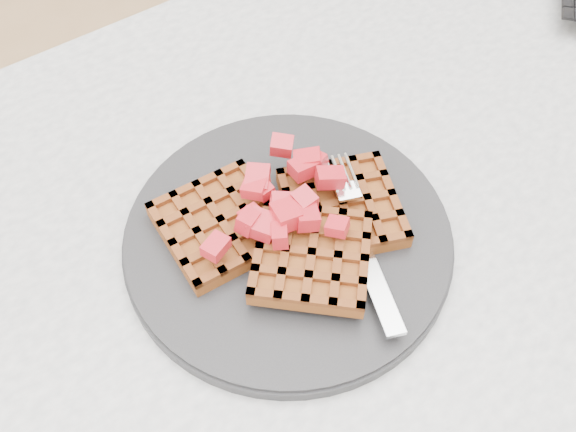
{
  "coord_description": "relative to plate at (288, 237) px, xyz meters",
  "views": [
    {
      "loc": [
        -0.33,
        -0.21,
        1.22
      ],
      "look_at": [
        -0.15,
        0.04,
        0.79
      ],
      "focal_mm": 40.0,
      "sensor_mm": 36.0,
      "label": 1
    }
  ],
  "objects": [
    {
      "name": "waffles",
      "position": [
        0.0,
        -0.0,
        0.02
      ],
      "size": [
        0.21,
        0.19,
        0.03
      ],
      "color": "brown",
      "rests_on": "plate"
    },
    {
      "name": "fork",
      "position": [
        0.04,
        -0.04,
        0.02
      ],
      "size": [
        0.09,
        0.18,
        0.02
      ],
      "primitive_type": null,
      "rotation": [
        0.0,
        0.0,
        -0.37
      ],
      "color": "silver",
      "rests_on": "plate"
    },
    {
      "name": "table",
      "position": [
        0.15,
        -0.04,
        -0.12
      ],
      "size": [
        1.2,
        0.8,
        0.75
      ],
      "color": "silver",
      "rests_on": "ground"
    },
    {
      "name": "plate",
      "position": [
        0.0,
        0.0,
        0.0
      ],
      "size": [
        0.28,
        0.28,
        0.02
      ],
      "primitive_type": "cylinder",
      "color": "black",
      "rests_on": "table"
    },
    {
      "name": "strawberry_pile",
      "position": [
        0.0,
        0.0,
        0.05
      ],
      "size": [
        0.15,
        0.15,
        0.02
      ],
      "primitive_type": null,
      "color": "maroon",
      "rests_on": "waffles"
    }
  ]
}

